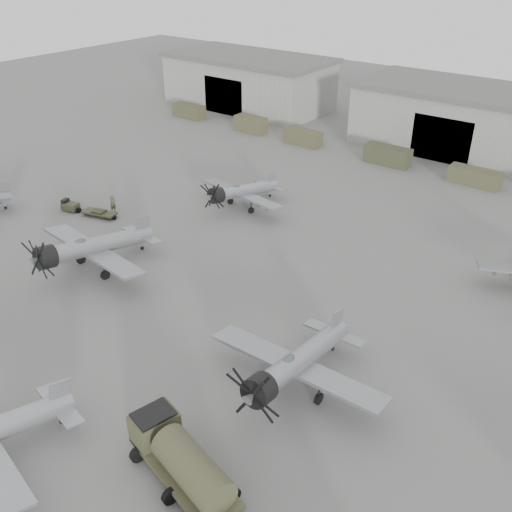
{
  "coord_description": "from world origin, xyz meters",
  "views": [
    {
      "loc": [
        25.32,
        -18.14,
        27.0
      ],
      "look_at": [
        -0.97,
        16.01,
        2.5
      ],
      "focal_mm": 40.0,
      "sensor_mm": 36.0,
      "label": 1
    }
  ],
  "objects_px": {
    "aircraft_mid_1": "(88,248)",
    "aircraft_mid_2": "(294,365)",
    "aircraft_far_0": "(240,192)",
    "fuel_tanker": "(182,458)",
    "ground_crew": "(113,204)",
    "tug_trailer": "(81,209)"
  },
  "relations": [
    {
      "from": "aircraft_mid_1",
      "to": "aircraft_mid_2",
      "type": "relative_size",
      "value": 1.05
    },
    {
      "from": "aircraft_mid_1",
      "to": "aircraft_far_0",
      "type": "distance_m",
      "value": 18.98
    },
    {
      "from": "aircraft_mid_1",
      "to": "fuel_tanker",
      "type": "xyz_separation_m",
      "value": [
        22.62,
        -11.46,
        -0.68
      ]
    },
    {
      "from": "ground_crew",
      "to": "tug_trailer",
      "type": "bearing_deg",
      "value": 142.16
    },
    {
      "from": "fuel_tanker",
      "to": "aircraft_mid_1",
      "type": "bearing_deg",
      "value": 166.86
    },
    {
      "from": "aircraft_mid_1",
      "to": "aircraft_mid_2",
      "type": "height_order",
      "value": "aircraft_mid_1"
    },
    {
      "from": "aircraft_mid_1",
      "to": "ground_crew",
      "type": "xyz_separation_m",
      "value": [
        -8.36,
        9.64,
        -1.46
      ]
    },
    {
      "from": "aircraft_mid_1",
      "to": "ground_crew",
      "type": "relative_size",
      "value": 6.89
    },
    {
      "from": "aircraft_far_0",
      "to": "fuel_tanker",
      "type": "bearing_deg",
      "value": -47.91
    },
    {
      "from": "aircraft_mid_2",
      "to": "ground_crew",
      "type": "distance_m",
      "value": 33.85
    },
    {
      "from": "aircraft_mid_1",
      "to": "fuel_tanker",
      "type": "relative_size",
      "value": 1.61
    },
    {
      "from": "aircraft_mid_1",
      "to": "tug_trailer",
      "type": "bearing_deg",
      "value": 152.42
    },
    {
      "from": "tug_trailer",
      "to": "ground_crew",
      "type": "relative_size",
      "value": 3.47
    },
    {
      "from": "ground_crew",
      "to": "aircraft_far_0",
      "type": "bearing_deg",
      "value": -38.25
    },
    {
      "from": "aircraft_far_0",
      "to": "ground_crew",
      "type": "distance_m",
      "value": 14.04
    },
    {
      "from": "aircraft_far_0",
      "to": "fuel_tanker",
      "type": "distance_m",
      "value": 36.56
    },
    {
      "from": "aircraft_mid_1",
      "to": "tug_trailer",
      "type": "xyz_separation_m",
      "value": [
        -10.99,
        7.31,
        -1.93
      ]
    },
    {
      "from": "aircraft_mid_2",
      "to": "ground_crew",
      "type": "height_order",
      "value": "aircraft_mid_2"
    },
    {
      "from": "tug_trailer",
      "to": "aircraft_far_0",
      "type": "bearing_deg",
      "value": 26.15
    },
    {
      "from": "aircraft_far_0",
      "to": "ground_crew",
      "type": "xyz_separation_m",
      "value": [
        -10.54,
        -9.21,
        -1.09
      ]
    },
    {
      "from": "aircraft_far_0",
      "to": "fuel_tanker",
      "type": "height_order",
      "value": "aircraft_far_0"
    },
    {
      "from": "fuel_tanker",
      "to": "aircraft_mid_2",
      "type": "bearing_deg",
      "value": 98.68
    }
  ]
}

